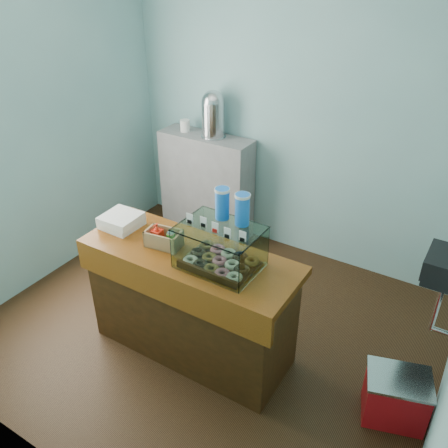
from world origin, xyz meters
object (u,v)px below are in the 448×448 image
Objects in this scene: coffee_urn at (213,113)px; display_case at (223,243)px; counter at (191,302)px; red_cooler at (395,397)px.

display_case is at bearing -55.41° from coffee_urn.
counter is at bearing -174.11° from display_case.
display_case is 1.12× the size of red_cooler.
coffee_urn is 0.96× the size of red_cooler.
coffee_urn is at bearing 131.64° from red_cooler.
coffee_urn is at bearing 125.46° from display_case.
display_case is at bearing 170.23° from red_cooler.
display_case is 1.53m from red_cooler.
red_cooler is at bearing 8.34° from display_case.
red_cooler is at bearing 7.04° from counter.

